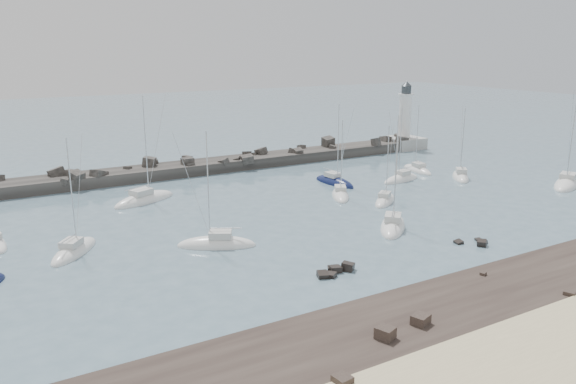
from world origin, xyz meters
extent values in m
plane|color=slate|center=(0.00, 0.00, 0.00)|extent=(400.00, 400.00, 0.00)
cube|color=beige|center=(0.00, -32.00, 0.00)|extent=(140.00, 14.00, 1.00)
cube|color=#2B211D|center=(0.00, -22.00, 0.00)|extent=(140.00, 12.00, 0.70)
cube|color=#2B211D|center=(-8.06, -22.30, 0.80)|extent=(1.53, 1.60, 0.89)
cube|color=#2B211D|center=(10.40, -24.51, 0.51)|extent=(1.01, 1.11, 0.33)
cube|color=#2B211D|center=(-14.09, -25.37, 0.63)|extent=(1.15, 1.24, 0.56)
cube|color=#2B211D|center=(7.44, -17.78, 0.48)|extent=(0.69, 0.64, 0.25)
cube|color=#2B211D|center=(-4.29, -21.96, 0.73)|extent=(1.65, 1.51, 0.76)
cube|color=black|center=(-4.82, -10.12, -0.07)|extent=(1.27, 1.34, 0.90)
cube|color=black|center=(-4.64, -10.39, 0.17)|extent=(1.21, 1.16, 0.65)
cube|color=black|center=(-5.41, -10.05, 0.08)|extent=(1.28, 1.42, 1.09)
cube|color=black|center=(-3.63, -9.22, 0.09)|extent=(1.46, 1.52, 0.93)
cube|color=black|center=(-2.32, -9.82, 0.29)|extent=(1.67, 1.58, 1.13)
cube|color=black|center=(-3.63, -9.62, 0.19)|extent=(1.31, 1.16, 0.90)
cube|color=black|center=(14.27, -11.65, 0.22)|extent=(1.44, 1.35, 1.05)
cube|color=black|center=(15.16, -11.13, -0.07)|extent=(1.13, 1.10, 0.81)
cube|color=black|center=(15.18, -11.05, 0.00)|extent=(0.79, 0.80, 0.76)
cube|color=black|center=(12.70, -9.82, -0.01)|extent=(1.02, 0.98, 0.89)
cube|color=black|center=(15.20, -10.35, 0.09)|extent=(0.88, 0.93, 0.52)
cube|color=#2D2B28|center=(-7.50, 38.00, 0.20)|extent=(115.00, 6.00, 3.20)
cube|color=#2D2B28|center=(28.18, 37.21, 1.83)|extent=(1.71, 1.70, 1.38)
cube|color=#2D2B28|center=(-0.79, 37.22, 1.70)|extent=(1.67, 1.74, 1.84)
cube|color=#2D2B28|center=(-7.89, 39.20, 1.38)|extent=(1.44, 1.43, 0.91)
cube|color=#2D2B28|center=(-15.73, 36.15, 1.97)|extent=(3.06, 2.89, 1.82)
cube|color=#2D2B28|center=(46.25, 39.20, 1.72)|extent=(1.80, 1.62, 1.55)
cube|color=#2D2B28|center=(-19.33, 38.76, 1.90)|extent=(2.27, 2.28, 1.62)
cube|color=#2D2B28|center=(12.09, 39.29, 1.56)|extent=(2.03, 2.11, 1.52)
cube|color=#2D2B28|center=(23.24, 40.44, 1.87)|extent=(1.50, 1.64, 1.49)
cube|color=#2D2B28|center=(28.64, 39.21, 2.58)|extent=(2.30, 2.30, 2.59)
cube|color=#2D2B28|center=(-7.05, 38.97, 2.38)|extent=(2.76, 2.68, 1.97)
cube|color=#2D2B28|center=(-21.34, 39.38, 2.18)|extent=(2.70, 2.25, 2.20)
cube|color=#2D2B28|center=(-1.08, 36.06, 1.75)|extent=(1.55, 1.35, 0.90)
cube|color=#2D2B28|center=(-20.88, 35.40, 1.61)|extent=(1.61, 1.55, 1.24)
cube|color=#2D2B28|center=(-19.05, 35.63, 2.16)|extent=(2.46, 2.70, 1.93)
cube|color=#2D2B28|center=(-1.16, 36.98, 2.06)|extent=(1.95, 1.76, 1.67)
cube|color=#2D2B28|center=(19.47, 37.30, 1.92)|extent=(2.15, 1.96, 1.69)
cube|color=#2D2B28|center=(20.02, 36.34, 2.04)|extent=(1.75, 1.89, 1.47)
cube|color=#2D2B28|center=(-5.57, 40.47, 1.88)|extent=(1.43, 1.20, 1.29)
cube|color=#2D2B28|center=(4.83, 35.73, 1.82)|extent=(1.92, 1.92, 1.54)
cube|color=#2D2B28|center=(11.53, 40.41, 1.77)|extent=(2.24, 2.22, 1.28)
cube|color=#2D2B28|center=(46.94, 39.93, 1.98)|extent=(2.13, 2.17, 1.58)
cube|color=#2D2B28|center=(13.77, 39.12, 2.23)|extent=(2.26, 2.23, 1.80)
cube|color=#2D2B28|center=(9.19, 35.49, 1.87)|extent=(2.49, 2.26, 1.80)
cube|color=#2D2B28|center=(10.58, 37.52, 1.74)|extent=(1.23, 1.06, 1.23)
cube|color=#2D2B28|center=(7.78, 36.60, 1.61)|extent=(1.78, 1.52, 1.58)
cube|color=#2D2B28|center=(-0.71, 38.55, 2.21)|extent=(2.06, 1.93, 1.67)
cube|color=#2D2B28|center=(44.38, 35.65, 2.12)|extent=(2.66, 2.12, 2.01)
cube|color=#2D2B28|center=(42.53, 38.58, 1.92)|extent=(2.23, 2.59, 2.34)
cube|color=#2D2B28|center=(-10.70, 38.72, 1.85)|extent=(1.54, 1.55, 0.86)
cube|color=#2D2B28|center=(37.70, 35.68, 2.33)|extent=(2.17, 2.47, 2.19)
cube|color=#A5A5A0|center=(47.00, 38.00, 0.80)|extent=(7.00, 7.00, 3.00)
cylinder|color=white|center=(47.00, 38.00, 6.80)|extent=(2.50, 2.50, 9.00)
cylinder|color=white|center=(47.00, 38.00, 11.23)|extent=(3.20, 3.20, 0.25)
cylinder|color=#32383C|center=(47.00, 38.00, 12.10)|extent=(2.00, 2.00, 1.60)
cone|color=#32383C|center=(47.00, 38.00, 13.40)|extent=(2.20, 2.20, 1.00)
ellipsoid|color=white|center=(-24.39, 8.36, 0.05)|extent=(7.07, 8.08, 2.10)
cube|color=silver|center=(-24.64, 8.04, 1.27)|extent=(2.73, 2.84, 0.67)
cylinder|color=silver|center=(-23.99, 8.88, 6.51)|extent=(0.11, 0.11, 11.13)
cylinder|color=silver|center=(-25.00, 7.58, 1.89)|extent=(2.10, 2.67, 0.10)
ellipsoid|color=white|center=(-12.23, 24.38, 0.05)|extent=(10.40, 6.75, 2.48)
cube|color=silver|center=(-12.69, 24.18, 1.49)|extent=(3.36, 2.94, 0.77)
cylinder|color=silver|center=(-11.49, 24.69, 7.84)|extent=(0.13, 0.13, 13.48)
cylinder|color=silver|center=(-13.33, 23.91, 2.21)|extent=(3.72, 1.66, 0.11)
ellipsoid|color=white|center=(-10.67, 2.73, 0.05)|extent=(8.80, 6.42, 2.23)
cube|color=silver|center=(-10.29, 2.53, 1.36)|extent=(2.93, 2.66, 0.73)
cylinder|color=silver|center=(-11.27, 3.06, 6.78)|extent=(0.12, 0.12, 11.57)
cylinder|color=silver|center=(-9.76, 2.24, 2.04)|extent=(3.06, 1.72, 0.10)
ellipsoid|color=white|center=(12.85, 12.77, 0.05)|extent=(5.93, 7.75, 1.95)
cube|color=silver|center=(13.05, 13.10, 1.19)|extent=(2.41, 2.62, 0.62)
cylinder|color=silver|center=(12.54, 12.25, 6.02)|extent=(0.11, 0.11, 10.29)
cylinder|color=silver|center=(13.32, 13.56, 1.77)|extent=(1.64, 2.66, 0.09)
ellipsoid|color=white|center=(9.98, -2.02, 0.05)|extent=(8.34, 8.43, 2.38)
cube|color=silver|center=(9.66, -2.34, 1.45)|extent=(3.08, 3.09, 0.78)
cylinder|color=silver|center=(10.49, -1.50, 7.17)|extent=(0.13, 0.13, 12.22)
cylinder|color=silver|center=(9.22, -2.79, 2.18)|extent=(2.62, 2.66, 0.11)
ellipsoid|color=#0F1841|center=(16.60, 19.67, 0.05)|extent=(3.46, 8.70, 2.21)
cube|color=silver|center=(16.56, 20.09, 1.35)|extent=(1.94, 2.53, 0.72)
cylinder|color=silver|center=(16.67, 19.00, 6.72)|extent=(0.12, 0.12, 11.45)
cylinder|color=silver|center=(16.50, 20.68, 2.02)|extent=(0.44, 3.39, 0.10)
ellipsoid|color=white|center=(26.92, 15.83, 0.05)|extent=(8.23, 3.86, 2.11)
cube|color=silver|center=(27.31, 15.90, 1.29)|extent=(2.47, 1.97, 0.70)
cylinder|color=silver|center=(26.30, 15.71, 6.29)|extent=(0.12, 0.12, 10.69)
cylinder|color=silver|center=(27.85, 16.00, 1.94)|extent=(3.13, 0.68, 0.10)
ellipsoid|color=white|center=(34.01, 19.74, 0.05)|extent=(3.60, 7.97, 2.01)
cube|color=silver|center=(33.94, 19.36, 1.23)|extent=(1.88, 2.37, 0.65)
cylinder|color=silver|center=(34.11, 20.35, 6.09)|extent=(0.11, 0.11, 10.37)
cylinder|color=silver|center=(33.86, 18.83, 1.84)|extent=(0.59, 3.05, 0.09)
ellipsoid|color=white|center=(46.90, 0.41, 0.05)|extent=(10.81, 7.45, 2.53)
cube|color=silver|center=(47.37, 0.64, 1.51)|extent=(3.55, 3.16, 0.77)
cylinder|color=silver|center=(46.14, 0.05, 8.17)|extent=(0.13, 0.13, 14.09)
cylinder|color=silver|center=(48.02, 0.95, 2.22)|extent=(3.81, 1.91, 0.11)
ellipsoid|color=white|center=(36.48, 12.25, 0.05)|extent=(6.76, 7.51, 2.18)
cube|color=silver|center=(36.24, 11.95, 1.36)|extent=(2.58, 2.67, 0.76)
cylinder|color=silver|center=(36.87, 12.73, 6.20)|extent=(0.13, 0.13, 10.45)
cylinder|color=silver|center=(35.89, 11.53, 2.06)|extent=(2.04, 2.46, 0.11)
ellipsoid|color=white|center=(16.55, 7.32, 0.05)|extent=(7.00, 6.15, 1.91)
cube|color=silver|center=(16.27, 7.10, 1.18)|extent=(2.46, 2.37, 0.64)
cylinder|color=silver|center=(17.00, 7.68, 5.69)|extent=(0.11, 0.11, 9.65)
cylinder|color=silver|center=(15.87, 6.80, 1.77)|extent=(2.31, 1.83, 0.09)
camera|label=1|loc=(-32.79, -50.65, 21.18)|focal=35.00mm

